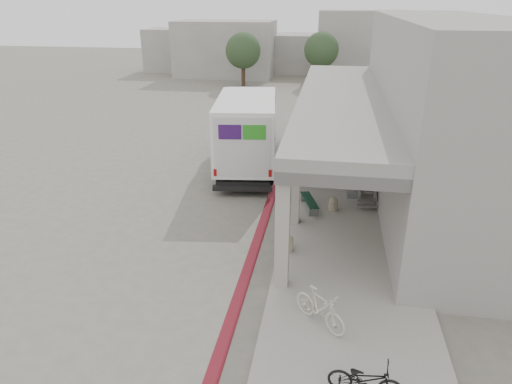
% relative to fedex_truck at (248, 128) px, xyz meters
% --- Properties ---
extents(ground, '(120.00, 120.00, 0.00)m').
position_rel_fedex_truck_xyz_m(ground, '(0.69, -6.54, -1.86)').
color(ground, '#646055').
rests_on(ground, ground).
extents(bike_lane_stripe, '(0.35, 40.00, 0.01)m').
position_rel_fedex_truck_xyz_m(bike_lane_stripe, '(1.69, -4.54, -1.85)').
color(bike_lane_stripe, maroon).
rests_on(bike_lane_stripe, ground).
extents(sidewalk, '(4.40, 28.00, 0.12)m').
position_rel_fedex_truck_xyz_m(sidewalk, '(4.69, -6.54, -1.80)').
color(sidewalk, gray).
rests_on(sidewalk, ground).
extents(transit_building, '(7.60, 17.00, 7.00)m').
position_rel_fedex_truck_xyz_m(transit_building, '(7.52, -2.04, 1.54)').
color(transit_building, gray).
rests_on(transit_building, ground).
extents(distant_backdrop, '(28.00, 10.00, 6.50)m').
position_rel_fedex_truck_xyz_m(distant_backdrop, '(-2.16, 29.35, 0.84)').
color(distant_backdrop, gray).
rests_on(distant_backdrop, ground).
extents(tree_left, '(3.20, 3.20, 4.80)m').
position_rel_fedex_truck_xyz_m(tree_left, '(-4.31, 21.46, 1.32)').
color(tree_left, '#38281C').
rests_on(tree_left, ground).
extents(tree_mid, '(3.20, 3.20, 4.80)m').
position_rel_fedex_truck_xyz_m(tree_mid, '(2.69, 23.46, 1.32)').
color(tree_mid, '#38281C').
rests_on(tree_mid, ground).
extents(tree_right, '(3.20, 3.20, 4.80)m').
position_rel_fedex_truck_xyz_m(tree_right, '(10.69, 22.46, 1.32)').
color(tree_right, '#38281C').
rests_on(tree_right, ground).
extents(fedex_truck, '(3.49, 8.43, 3.49)m').
position_rel_fedex_truck_xyz_m(fedex_truck, '(0.00, 0.00, 0.00)').
color(fedex_truck, black).
rests_on(fedex_truck, ground).
extents(bench, '(0.80, 1.64, 0.38)m').
position_rel_fedex_truck_xyz_m(bench, '(3.29, -4.84, -1.47)').
color(bench, slate).
rests_on(bench, sidewalk).
extents(bollard_near, '(0.36, 0.36, 0.53)m').
position_rel_fedex_truck_xyz_m(bollard_near, '(2.79, -8.12, -1.47)').
color(bollard_near, gray).
rests_on(bollard_near, sidewalk).
extents(bollard_far, '(0.36, 0.36, 0.53)m').
position_rel_fedex_truck_xyz_m(bollard_far, '(4.20, -4.83, -1.47)').
color(bollard_far, gray).
rests_on(bollard_far, sidewalk).
extents(utility_cabinet, '(0.53, 0.69, 1.10)m').
position_rel_fedex_truck_xyz_m(utility_cabinet, '(4.99, -3.31, -1.19)').
color(utility_cabinet, gray).
rests_on(utility_cabinet, sidewalk).
extents(bicycle_black, '(1.56, 0.67, 0.80)m').
position_rel_fedex_truck_xyz_m(bicycle_black, '(4.90, -13.67, -1.34)').
color(bicycle_black, black).
rests_on(bicycle_black, sidewalk).
extents(bicycle_cream, '(1.54, 1.47, 1.00)m').
position_rel_fedex_truck_xyz_m(bicycle_cream, '(3.91, -11.64, -1.24)').
color(bicycle_cream, beige).
rests_on(bicycle_cream, sidewalk).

